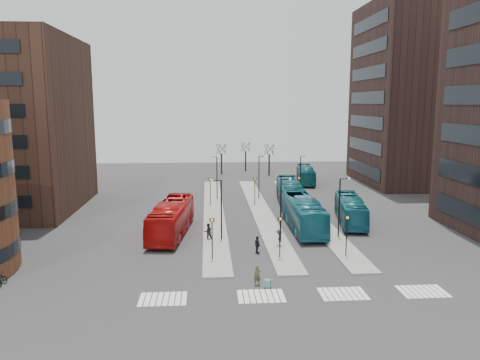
{
  "coord_description": "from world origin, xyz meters",
  "views": [
    {
      "loc": [
        -4.75,
        -27.58,
        13.77
      ],
      "look_at": [
        -1.04,
        24.87,
        5.0
      ],
      "focal_mm": 35.0,
      "sensor_mm": 36.0,
      "label": 1
    }
  ],
  "objects": [
    {
      "name": "sign_poles",
      "position": [
        1.6,
        23.0,
        2.41
      ],
      "size": [
        12.45,
        22.12,
        3.65
      ],
      "color": "black",
      "rests_on": "ground"
    },
    {
      "name": "ground",
      "position": [
        0.0,
        0.0,
        0.0
      ],
      "size": [
        160.0,
        160.0,
        0.0
      ],
      "primitive_type": "plane",
      "color": "#2B2B2D",
      "rests_on": "ground"
    },
    {
      "name": "teal_bus_a",
      "position": [
        5.67,
        21.55,
        1.74
      ],
      "size": [
        3.06,
        12.53,
        3.48
      ],
      "primitive_type": "imported",
      "rotation": [
        0.0,
        0.0,
        -0.01
      ],
      "color": "#16616F",
      "rests_on": "ground"
    },
    {
      "name": "lamp_posts",
      "position": [
        2.64,
        28.0,
        3.58
      ],
      "size": [
        14.04,
        20.24,
        6.12
      ],
      "color": "black",
      "rests_on": "ground"
    },
    {
      "name": "island_left",
      "position": [
        -4.0,
        30.0,
        0.07
      ],
      "size": [
        2.5,
        45.0,
        0.15
      ],
      "primitive_type": "cube",
      "color": "gray",
      "rests_on": "ground"
    },
    {
      "name": "teal_bus_b",
      "position": [
        6.4,
        34.36,
        1.68
      ],
      "size": [
        3.84,
        12.25,
        3.36
      ],
      "primitive_type": "imported",
      "rotation": [
        0.0,
        0.0,
        -0.09
      ],
      "color": "#145E65",
      "rests_on": "ground"
    },
    {
      "name": "tower_far",
      "position": [
        31.98,
        50.0,
        15.0
      ],
      "size": [
        20.12,
        20.0,
        30.0
      ],
      "color": "#33201C",
      "rests_on": "ground"
    },
    {
      "name": "teal_bus_c",
      "position": [
        11.64,
        23.87,
        1.52
      ],
      "size": [
        4.36,
        11.18,
        3.04
      ],
      "primitive_type": "imported",
      "rotation": [
        0.0,
        0.0,
        -0.17
      ],
      "color": "#155F6D",
      "rests_on": "ground"
    },
    {
      "name": "traveller",
      "position": [
        -1.05,
        6.06,
        0.78
      ],
      "size": [
        0.63,
        0.47,
        1.55
      ],
      "primitive_type": "imported",
      "rotation": [
        0.0,
        0.0,
        0.19
      ],
      "color": "#46462A",
      "rests_on": "ground"
    },
    {
      "name": "island_mid",
      "position": [
        2.0,
        30.0,
        0.07
      ],
      "size": [
        2.5,
        45.0,
        0.15
      ],
      "primitive_type": "cube",
      "color": "gray",
      "rests_on": "ground"
    },
    {
      "name": "teal_bus_d",
      "position": [
        12.1,
        50.71,
        1.46
      ],
      "size": [
        3.72,
        10.74,
        2.93
      ],
      "primitive_type": "imported",
      "rotation": [
        0.0,
        0.0,
        -0.12
      ],
      "color": "#135760",
      "rests_on": "ground"
    },
    {
      "name": "commuter_b",
      "position": [
        -0.24,
        13.6,
        0.82
      ],
      "size": [
        0.72,
        1.04,
        1.64
      ],
      "primitive_type": "imported",
      "rotation": [
        0.0,
        0.0,
        1.94
      ],
      "color": "black",
      "rests_on": "ground"
    },
    {
      "name": "island_right",
      "position": [
        8.0,
        30.0,
        0.07
      ],
      "size": [
        2.5,
        45.0,
        0.15
      ],
      "primitive_type": "cube",
      "color": "gray",
      "rests_on": "ground"
    },
    {
      "name": "suitcase",
      "position": [
        -0.34,
        5.55,
        0.3
      ],
      "size": [
        0.58,
        0.52,
        0.6
      ],
      "primitive_type": "cube",
      "rotation": [
        0.0,
        0.0,
        -0.35
      ],
      "color": "#1D2DA1",
      "rests_on": "ground"
    },
    {
      "name": "crosswalk_stripes",
      "position": [
        1.75,
        4.0,
        0.01
      ],
      "size": [
        22.35,
        2.4,
        0.01
      ],
      "color": "silver",
      "rests_on": "ground"
    },
    {
      "name": "red_bus",
      "position": [
        -8.57,
        20.48,
        1.74
      ],
      "size": [
        4.37,
        12.77,
        3.49
      ],
      "primitive_type": "imported",
      "rotation": [
        0.0,
        0.0,
        -0.12
      ],
      "color": "#B80F0E",
      "rests_on": "ground"
    },
    {
      "name": "commuter_c",
      "position": [
        2.07,
        15.39,
        0.85
      ],
      "size": [
        0.72,
        1.14,
        1.69
      ],
      "primitive_type": "imported",
      "rotation": [
        0.0,
        0.0,
        4.63
      ],
      "color": "black",
      "rests_on": "ground"
    },
    {
      "name": "commuter_a",
      "position": [
        -4.75,
        18.09,
        0.88
      ],
      "size": [
        1.0,
        0.87,
        1.76
      ],
      "primitive_type": "imported",
      "rotation": [
        0.0,
        0.0,
        3.41
      ],
      "color": "black",
      "rests_on": "ground"
    },
    {
      "name": "bare_trees",
      "position": [
        2.67,
        62.67,
        2.72
      ],
      "size": [
        10.97,
        8.14,
        5.9
      ],
      "color": "black",
      "rests_on": "ground"
    }
  ]
}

